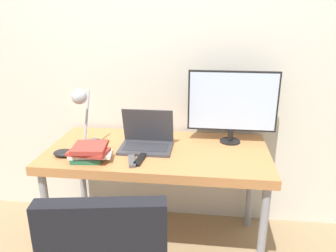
% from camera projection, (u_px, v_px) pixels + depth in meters
% --- Properties ---
extents(wall_back, '(8.00, 0.05, 2.60)m').
position_uv_depth(wall_back, '(166.00, 61.00, 2.45)').
color(wall_back, beige).
rests_on(wall_back, ground_plane).
extents(desk, '(1.49, 0.74, 0.76)m').
position_uv_depth(desk, '(158.00, 158.00, 2.24)').
color(desk, '#B77542').
rests_on(desk, ground_plane).
extents(laptop, '(0.35, 0.25, 0.26)m').
position_uv_depth(laptop, '(147.00, 140.00, 2.22)').
color(laptop, '#38383D').
rests_on(laptop, desk).
extents(monitor, '(0.61, 0.14, 0.51)m').
position_uv_depth(monitor, '(232.00, 103.00, 2.25)').
color(monitor, black).
rests_on(monitor, desk).
extents(desk_lamp, '(0.12, 0.28, 0.43)m').
position_uv_depth(desk_lamp, '(83.00, 108.00, 2.10)').
color(desk_lamp, '#4C4C51').
rests_on(desk_lamp, desk).
extents(book_stack, '(0.27, 0.22, 0.10)m').
position_uv_depth(book_stack, '(89.00, 152.00, 2.03)').
color(book_stack, '#286B47').
rests_on(book_stack, desk).
extents(tv_remote, '(0.06, 0.17, 0.02)m').
position_uv_depth(tv_remote, '(140.00, 159.00, 2.03)').
color(tv_remote, black).
rests_on(tv_remote, desk).
extents(media_remote, '(0.08, 0.16, 0.02)m').
position_uv_depth(media_remote, '(132.00, 161.00, 2.01)').
color(media_remote, '#4C4C51').
rests_on(media_remote, desk).
extents(game_controller, '(0.14, 0.11, 0.04)m').
position_uv_depth(game_controller, '(64.00, 153.00, 2.10)').
color(game_controller, black).
rests_on(game_controller, desk).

